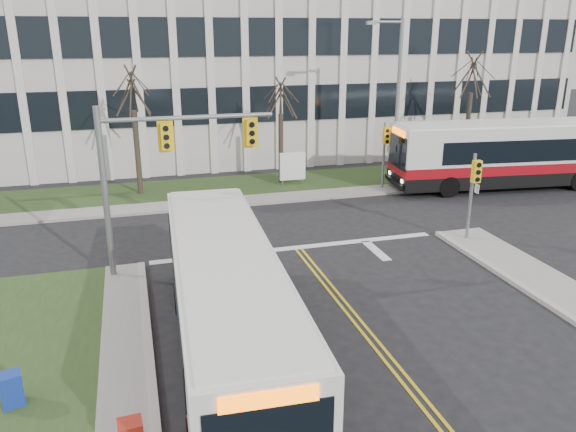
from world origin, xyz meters
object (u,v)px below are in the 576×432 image
Objects in this scene: directory_sign at (293,167)px; bus_main at (226,306)px; streetlight at (395,95)px; bus_cross at (512,156)px; newspaper_box_blue at (12,391)px.

directory_sign is 17.97m from bus_main.
streetlight is 7.58m from bus_cross.
streetlight is 0.78× the size of bus_main.
bus_main is (-6.71, -16.67, 0.41)m from directory_sign.
bus_main is 22.84m from bus_cross.
bus_main is 12.45× the size of newspaper_box_blue.
streetlight is at bearing 54.17° from bus_main.
bus_main is at bearing -48.66° from bus_cross.
streetlight is 6.96m from directory_sign.
streetlight reaches higher than bus_cross.
bus_main is 5.46m from newspaper_box_blue.
bus_cross reaches higher than bus_main.
newspaper_box_blue is (-5.29, -0.76, -1.10)m from bus_main.
bus_cross is at bearing 14.25° from newspaper_box_blue.
bus_main reaches higher than directory_sign.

